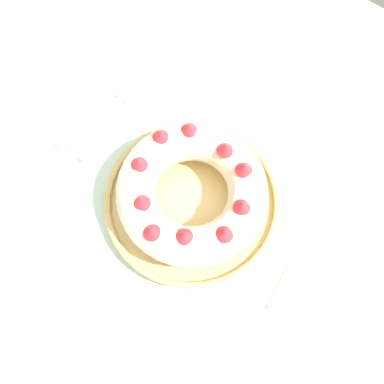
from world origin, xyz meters
TOP-DOWN VIEW (x-y plane):
  - ground_plane at (0.00, 0.00)m, footprint 8.00×8.00m
  - dining_table at (0.00, 0.00)m, footprint 1.26×1.24m
  - serving_dish at (0.02, 0.02)m, footprint 0.31×0.31m
  - bundt_cake at (0.02, 0.02)m, footprint 0.26×0.26m
  - fork at (-0.22, 0.08)m, footprint 0.02×0.19m
  - serving_knife at (-0.25, 0.06)m, footprint 0.02×0.22m
  - cake_knife at (-0.20, 0.05)m, footprint 0.02×0.18m
  - napkin at (0.29, -0.01)m, footprint 0.14×0.10m

SIDE VIEW (x-z plane):
  - ground_plane at x=0.00m, z-range 0.00..0.00m
  - dining_table at x=0.00m, z-range 0.29..1.04m
  - napkin at x=0.29m, z-range 0.75..0.75m
  - fork at x=-0.22m, z-range 0.75..0.76m
  - serving_knife at x=-0.25m, z-range 0.75..0.76m
  - cake_knife at x=-0.20m, z-range 0.75..0.76m
  - serving_dish at x=0.02m, z-range 0.75..0.78m
  - bundt_cake at x=0.02m, z-range 0.77..0.85m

